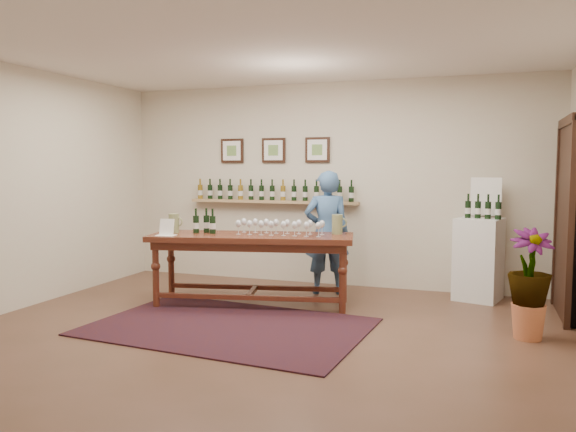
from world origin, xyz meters
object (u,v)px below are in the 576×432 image
(tasting_table, at_px, (252,245))
(display_pedestal, at_px, (478,259))
(person, at_px, (327,233))
(potted_plant, at_px, (529,284))

(tasting_table, xyz_separation_m, display_pedestal, (2.55, 1.17, -0.21))
(display_pedestal, relative_size, person, 0.64)
(tasting_table, distance_m, display_pedestal, 2.81)
(tasting_table, height_order, person, person)
(display_pedestal, height_order, person, person)
(display_pedestal, bearing_deg, potted_plant, -72.88)
(potted_plant, bearing_deg, tasting_table, 173.20)
(tasting_table, bearing_deg, person, 40.40)
(potted_plant, distance_m, person, 2.66)
(tasting_table, bearing_deg, potted_plant, -18.80)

